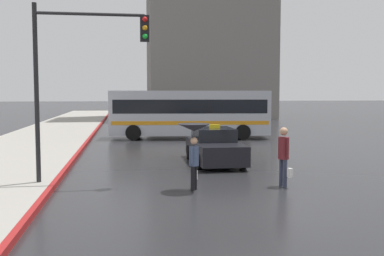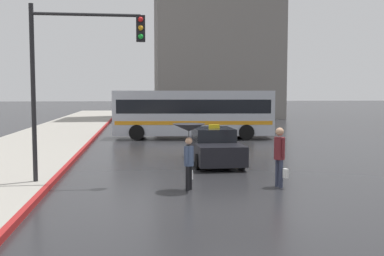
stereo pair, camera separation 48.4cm
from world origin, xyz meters
name	(u,v)px [view 2 (the right image)]	position (x,y,z in m)	size (l,w,h in m)	color
ground_plane	(217,207)	(0.00, 0.00, 0.00)	(300.00, 300.00, 0.00)	#262628
taxi	(214,147)	(1.14, 7.12, 0.67)	(1.91, 4.60, 1.61)	black
city_bus	(193,112)	(1.58, 17.44, 1.70)	(10.26, 3.50, 3.06)	#B2B7C1
pedestrian_with_umbrella	(189,137)	(-0.50, 2.02, 1.59)	(0.99, 0.99, 2.00)	black
pedestrian_man	(280,152)	(2.34, 2.12, 1.10)	(0.41, 0.61, 1.86)	#2D3347
traffic_light	(79,61)	(-3.80, 3.10, 3.91)	(3.50, 0.38, 5.62)	black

